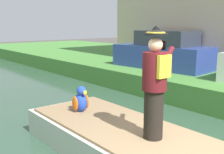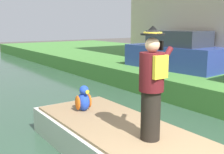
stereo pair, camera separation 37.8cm
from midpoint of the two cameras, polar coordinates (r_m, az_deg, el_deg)
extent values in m
cube|color=silver|center=(5.50, 3.05, -12.85)|extent=(1.84, 4.22, 0.56)
cube|color=#997A56|center=(5.38, 3.08, -9.87)|extent=(1.69, 3.88, 0.05)
cylinder|color=black|center=(4.64, 10.25, -7.77)|extent=(0.32, 0.32, 0.82)
cylinder|color=#561419|center=(4.46, 10.56, 1.03)|extent=(0.40, 0.40, 0.62)
cube|color=gold|center=(4.32, 12.42, 1.99)|extent=(0.28, 0.06, 0.36)
sphere|color=#DBA884|center=(4.41, 10.75, 6.48)|extent=(0.23, 0.23, 0.23)
cylinder|color=black|center=(4.40, 10.83, 8.62)|extent=(0.38, 0.38, 0.03)
cone|color=black|center=(4.40, 10.86, 9.53)|extent=(0.26, 0.26, 0.12)
cylinder|color=gold|center=(4.40, 10.84, 8.95)|extent=(0.29, 0.29, 0.02)
cylinder|color=#561419|center=(4.57, 12.92, 3.45)|extent=(0.38, 0.09, 0.43)
cube|color=black|center=(4.47, 12.47, 6.34)|extent=(0.03, 0.08, 0.15)
ellipsoid|color=blue|center=(6.12, -4.14, -5.11)|extent=(0.26, 0.32, 0.40)
sphere|color=blue|center=(6.02, -3.97, -2.72)|extent=(0.20, 0.20, 0.20)
cone|color=yellow|center=(5.94, -3.46, -3.00)|extent=(0.09, 0.09, 0.09)
ellipsoid|color=orange|center=(6.05, -5.27, -5.31)|extent=(0.08, 0.20, 0.32)
ellipsoid|color=orange|center=(6.19, -3.03, -4.91)|extent=(0.08, 0.20, 0.32)
cube|color=#2D4293|center=(11.47, 13.55, 4.00)|extent=(1.99, 4.12, 0.90)
cube|color=#2D333D|center=(11.28, 14.49, 7.67)|extent=(1.61, 2.30, 0.60)
camera|label=1|loc=(0.19, -87.91, 0.40)|focal=44.56mm
camera|label=2|loc=(0.19, 92.09, -0.40)|focal=44.56mm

